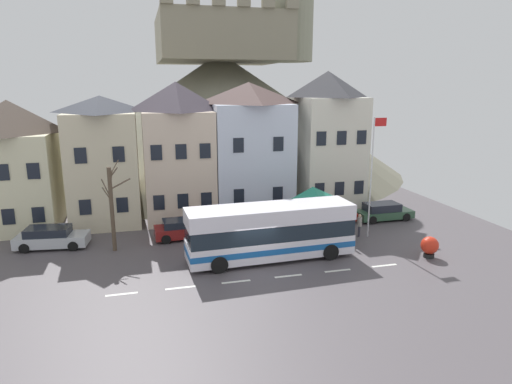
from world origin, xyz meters
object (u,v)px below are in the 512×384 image
object	(u,v)px
transit_bus	(270,232)
townhouse_01	(104,160)
hilltop_castle	(222,110)
parked_car_03	(183,229)
townhouse_00	(14,166)
townhouse_03	(249,149)
parked_car_01	(383,212)
bare_tree_00	(112,207)
pedestrian_01	(317,231)
bus_shelter	(313,196)
townhouse_02	(178,152)
harbour_buoy	(430,246)
townhouse_04	(326,141)
parked_car_02	(327,216)
flagpole	(372,170)
pedestrian_00	(359,223)
public_bench	(271,226)
parked_car_00	(51,237)

from	to	relation	value
transit_bus	townhouse_01	bearing A→B (deg)	130.18
hilltop_castle	parked_car_03	bearing A→B (deg)	-106.59
townhouse_00	townhouse_03	xyz separation A→B (m)	(17.64, 0.15, 0.62)
parked_car_01	bare_tree_00	bearing A→B (deg)	-176.03
parked_car_01	pedestrian_01	distance (m)	8.14
bus_shelter	townhouse_02	bearing A→B (deg)	140.44
bus_shelter	harbour_buoy	distance (m)	8.18
townhouse_01	parked_car_03	xyz separation A→B (m)	(5.28, -5.93, -4.16)
townhouse_03	townhouse_04	size ratio (longest dim) A/B	0.92
townhouse_01	parked_car_01	distance (m)	22.20
townhouse_03	pedestrian_01	size ratio (longest dim) A/B	6.75
parked_car_02	bare_tree_00	world-z (taller)	bare_tree_00
transit_bus	parked_car_01	size ratio (longest dim) A/B	2.29
townhouse_00	transit_bus	xyz separation A→B (m)	(16.37, -10.66, -3.02)
bare_tree_00	townhouse_03	bearing A→B (deg)	33.13
townhouse_02	bus_shelter	xyz separation A→B (m)	(8.51, -7.03, -2.35)
townhouse_01	flagpole	size ratio (longest dim) A/B	1.15
harbour_buoy	hilltop_castle	bearing A→B (deg)	102.62
pedestrian_00	bare_tree_00	world-z (taller)	bare_tree_00
townhouse_03	flagpole	distance (m)	10.82
bus_shelter	public_bench	size ratio (longest dim) A/B	2.24
parked_car_01	pedestrian_00	world-z (taller)	pedestrian_00
townhouse_04	flagpole	xyz separation A→B (m)	(-0.16, -8.50, -1.01)
hilltop_castle	parked_car_01	bearing A→B (deg)	-70.46
townhouse_00	parked_car_02	bearing A→B (deg)	-12.23
parked_car_02	pedestrian_00	bearing A→B (deg)	-81.37
transit_bus	pedestrian_00	xyz separation A→B (m)	(7.23, 2.42, -0.72)
townhouse_01	parked_car_02	world-z (taller)	townhouse_01
bus_shelter	bare_tree_00	distance (m)	13.33
parked_car_00	flagpole	world-z (taller)	flagpole
townhouse_01	parked_car_01	bearing A→B (deg)	-14.45
townhouse_04	pedestrian_01	xyz separation A→B (m)	(-4.26, -8.97, -4.89)
public_bench	flagpole	distance (m)	8.19
townhouse_01	flagpole	world-z (taller)	townhouse_01
bus_shelter	pedestrian_00	distance (m)	3.92
parked_car_00	townhouse_02	bearing A→B (deg)	34.96
parked_car_01	public_bench	distance (m)	9.53
townhouse_03	bare_tree_00	distance (m)	12.90
parked_car_02	parked_car_03	xyz separation A→B (m)	(-11.09, -0.59, 0.05)
townhouse_04	parked_car_01	bearing A→B (deg)	-60.33
public_bench	bare_tree_00	world-z (taller)	bare_tree_00
townhouse_03	parked_car_02	world-z (taller)	townhouse_03
townhouse_02	townhouse_03	size ratio (longest dim) A/B	1.00
bus_shelter	flagpole	bearing A→B (deg)	-13.62
townhouse_01	bus_shelter	size ratio (longest dim) A/B	2.67
townhouse_04	bus_shelter	size ratio (longest dim) A/B	3.19
parked_car_01	pedestrian_01	world-z (taller)	pedestrian_01
public_bench	townhouse_04	bearing A→B (deg)	41.41
hilltop_castle	parked_car_02	bearing A→B (deg)	-81.01
public_bench	pedestrian_01	bearing A→B (deg)	-53.46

